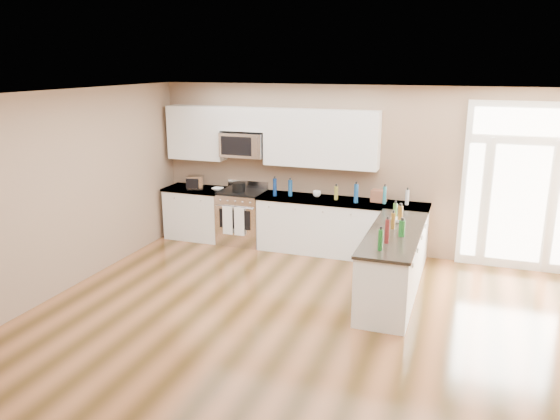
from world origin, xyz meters
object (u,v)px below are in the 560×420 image
at_px(kitchen_range, 242,217).
at_px(peninsula_cabinet, 393,266).
at_px(stockpot, 239,187).
at_px(toaster_oven, 196,182).

bearing_deg(kitchen_range, peninsula_cabinet, -26.66).
relative_size(peninsula_cabinet, stockpot, 9.94).
relative_size(kitchen_range, stockpot, 4.63).
relative_size(peninsula_cabinet, toaster_oven, 8.10).
bearing_deg(stockpot, peninsula_cabinet, -25.50).
xyz_separation_m(peninsula_cabinet, kitchen_range, (-2.88, 1.45, 0.04)).
xyz_separation_m(peninsula_cabinet, toaster_oven, (-3.75, 1.37, 0.63)).
height_order(peninsula_cabinet, kitchen_range, kitchen_range).
bearing_deg(peninsula_cabinet, kitchen_range, 153.34).
distance_m(peninsula_cabinet, stockpot, 3.29).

